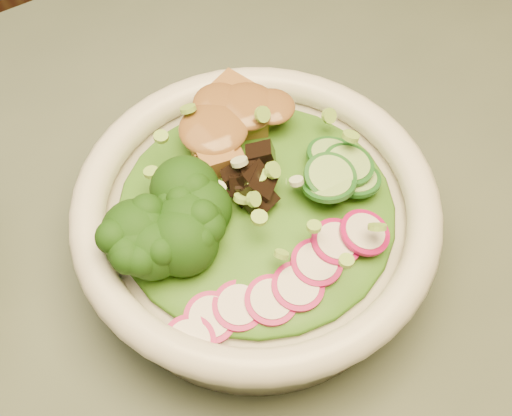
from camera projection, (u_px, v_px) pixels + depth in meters
dining_table at (340, 291)px, 0.68m from camera, size 1.20×0.80×0.75m
salad_bowl at (256, 222)px, 0.54m from camera, size 0.27×0.27×0.07m
lettuce_bed at (256, 207)px, 0.53m from camera, size 0.21×0.21×0.02m
broccoli_florets at (172, 222)px, 0.50m from camera, size 0.09×0.08×0.04m
radish_slices at (293, 281)px, 0.49m from camera, size 0.12×0.05×0.02m
cucumber_slices at (341, 175)px, 0.53m from camera, size 0.08×0.08×0.04m
mushroom_heap at (250, 183)px, 0.52m from camera, size 0.08×0.08×0.04m
tofu_cubes at (230, 132)px, 0.55m from camera, size 0.10×0.07×0.04m
peanut_sauce at (230, 121)px, 0.54m from camera, size 0.07×0.06×0.02m
scallion_garnish at (256, 188)px, 0.51m from camera, size 0.20×0.20×0.02m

